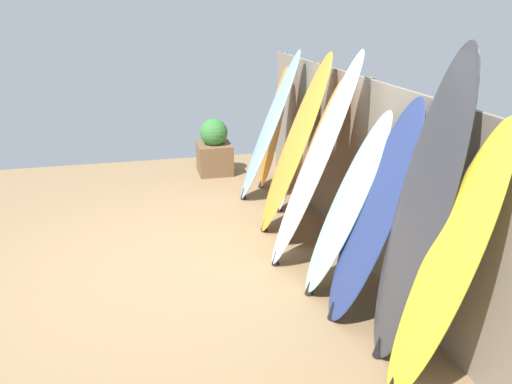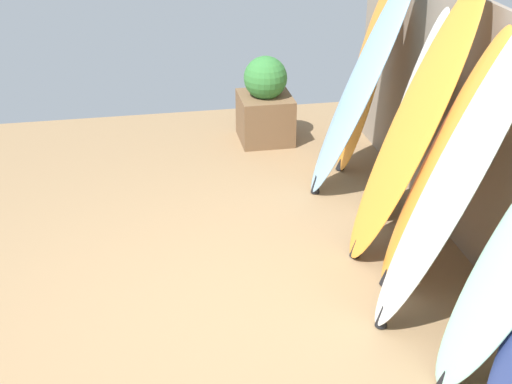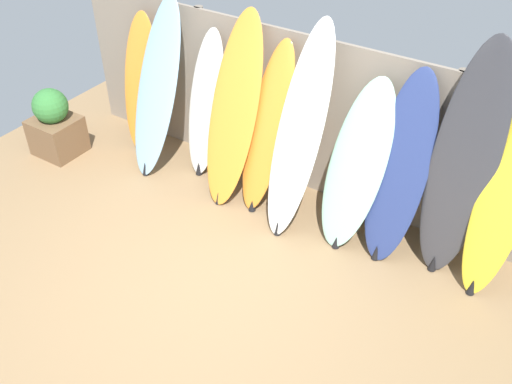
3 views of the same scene
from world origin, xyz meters
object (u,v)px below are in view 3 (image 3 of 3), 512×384
(surfboard_orange_4, at_px, (267,129))
(surfboard_navy_7, at_px, (400,170))
(surfboard_skyblue_1, at_px, (157,90))
(surfboard_seafoam_6, at_px, (357,166))
(surfboard_orange_0, at_px, (141,86))
(surfboard_orange_3, at_px, (234,112))
(surfboard_white_5, at_px, (299,133))
(surfboard_white_2, at_px, (205,106))
(surfboard_yellow_9, at_px, (503,200))
(planter_box, at_px, (55,125))
(surfboard_charcoal_8, at_px, (463,165))

(surfboard_orange_4, height_order, surfboard_navy_7, surfboard_navy_7)
(surfboard_skyblue_1, height_order, surfboard_seafoam_6, surfboard_skyblue_1)
(surfboard_orange_0, relative_size, surfboard_orange_3, 0.84)
(surfboard_navy_7, bearing_deg, surfboard_orange_0, 178.58)
(surfboard_skyblue_1, height_order, surfboard_orange_3, surfboard_orange_3)
(surfboard_white_5, bearing_deg, surfboard_orange_3, 175.96)
(surfboard_orange_0, distance_m, surfboard_skyblue_1, 0.46)
(surfboard_skyblue_1, distance_m, surfboard_orange_4, 1.43)
(surfboard_orange_0, relative_size, surfboard_white_2, 1.00)
(surfboard_navy_7, height_order, surfboard_yellow_9, surfboard_yellow_9)
(surfboard_yellow_9, bearing_deg, surfboard_orange_0, 179.37)
(surfboard_navy_7, bearing_deg, surfboard_white_2, 177.28)
(surfboard_orange_4, bearing_deg, planter_box, -167.12)
(surfboard_skyblue_1, relative_size, surfboard_yellow_9, 1.04)
(surfboard_seafoam_6, xyz_separation_m, planter_box, (-3.69, -0.58, -0.44))
(surfboard_orange_3, bearing_deg, surfboard_white_5, -4.04)
(surfboard_skyblue_1, distance_m, surfboard_white_5, 1.86)
(surfboard_white_2, xyz_separation_m, surfboard_orange_3, (0.51, -0.18, 0.16))
(surfboard_navy_7, bearing_deg, surfboard_charcoal_8, 8.01)
(surfboard_orange_0, height_order, surfboard_white_2, surfboard_orange_0)
(surfboard_white_2, xyz_separation_m, surfboard_navy_7, (2.33, -0.11, 0.07))
(surfboard_skyblue_1, xyz_separation_m, surfboard_navy_7, (2.86, 0.09, -0.06))
(surfboard_skyblue_1, height_order, surfboard_white_5, surfboard_white_5)
(surfboard_skyblue_1, bearing_deg, surfboard_orange_4, 2.63)
(surfboard_orange_0, bearing_deg, surfboard_white_2, 1.83)
(surfboard_skyblue_1, distance_m, surfboard_orange_3, 1.04)
(surfboard_skyblue_1, relative_size, surfboard_orange_4, 1.09)
(surfboard_white_2, xyz_separation_m, surfboard_charcoal_8, (2.85, -0.04, 0.29))
(surfboard_white_2, xyz_separation_m, surfboard_orange_4, (0.90, -0.13, 0.06))
(surfboard_seafoam_6, height_order, surfboard_navy_7, surfboard_navy_7)
(surfboard_skyblue_1, bearing_deg, surfboard_orange_0, 157.72)
(surfboard_orange_4, relative_size, planter_box, 2.09)
(surfboard_skyblue_1, height_order, surfboard_yellow_9, surfboard_skyblue_1)
(surfboard_skyblue_1, xyz_separation_m, planter_box, (-1.23, -0.54, -0.58))
(surfboard_skyblue_1, distance_m, planter_box, 1.47)
(surfboard_orange_3, distance_m, surfboard_yellow_9, 2.74)
(surfboard_skyblue_1, distance_m, surfboard_seafoam_6, 2.46)
(planter_box, bearing_deg, surfboard_navy_7, 8.74)
(surfboard_skyblue_1, bearing_deg, surfboard_yellow_9, 1.84)
(surfboard_orange_0, relative_size, planter_box, 1.98)
(surfboard_seafoam_6, bearing_deg, surfboard_charcoal_8, 7.67)
(surfboard_orange_3, bearing_deg, surfboard_white_2, 160.57)
(surfboard_orange_4, distance_m, planter_box, 2.77)
(surfboard_orange_0, relative_size, surfboard_seafoam_6, 1.02)
(surfboard_orange_4, relative_size, surfboard_navy_7, 0.98)
(surfboard_navy_7, relative_size, surfboard_charcoal_8, 0.81)
(surfboard_orange_0, xyz_separation_m, surfboard_white_5, (2.26, -0.21, 0.20))
(surfboard_white_5, xyz_separation_m, planter_box, (-3.09, -0.50, -0.65))
(surfboard_orange_0, distance_m, surfboard_charcoal_8, 3.80)
(surfboard_seafoam_6, relative_size, surfboard_yellow_9, 0.89)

